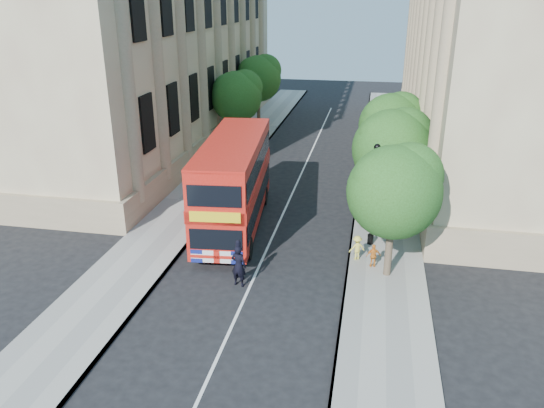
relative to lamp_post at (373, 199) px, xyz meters
The scene contains 17 objects.
ground 8.20m from the lamp_post, 129.81° to the right, with size 120.00×120.00×0.00m, color black.
pavement_right 4.75m from the lamp_post, 79.38° to the left, with size 3.50×80.00×0.12m, color gray.
pavement_left 11.73m from the lamp_post, 159.59° to the left, with size 3.50×80.00×0.12m, color gray.
building_right 21.06m from the lamp_post, 63.95° to the left, with size 12.00×38.00×18.00m, color tan.
building_left 26.82m from the lamp_post, 136.25° to the left, with size 12.00×38.00×18.00m, color tan.
tree_right_near 3.54m from the lamp_post, 74.15° to the right, with size 4.00×4.00×6.08m.
tree_right_mid 3.70m from the lamp_post, 74.48° to the left, with size 4.20×4.20×6.37m.
tree_right_far 9.25m from the lamp_post, 84.67° to the left, with size 4.00×4.00×6.15m.
tree_left_far 19.52m from the lamp_post, 124.35° to the left, with size 4.00×4.00×6.30m.
tree_left_back 26.51m from the lamp_post, 114.51° to the left, with size 4.20×4.20×6.65m.
lamp_post is the anchor object (origin of this frame).
double_decker_bus 7.30m from the lamp_post, behind, with size 3.69×10.48×4.75m.
box_van 9.25m from the lamp_post, 149.48° to the left, with size 2.12×4.59×2.56m.
police_constable 7.59m from the lamp_post, 137.66° to the right, with size 0.69×0.45×1.90m, color black.
woman_pedestrian 2.52m from the lamp_post, 62.75° to the left, with size 0.91×0.71×1.86m, color silver.
child_a 3.03m from the lamp_post, 85.86° to the right, with size 0.65×0.27×1.12m, color orange.
child_b 2.61m from the lamp_post, 108.42° to the right, with size 0.77×0.44×1.19m, color #E4DA4D.
Camera 1 is at (4.77, -18.42, 11.80)m, focal length 35.00 mm.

